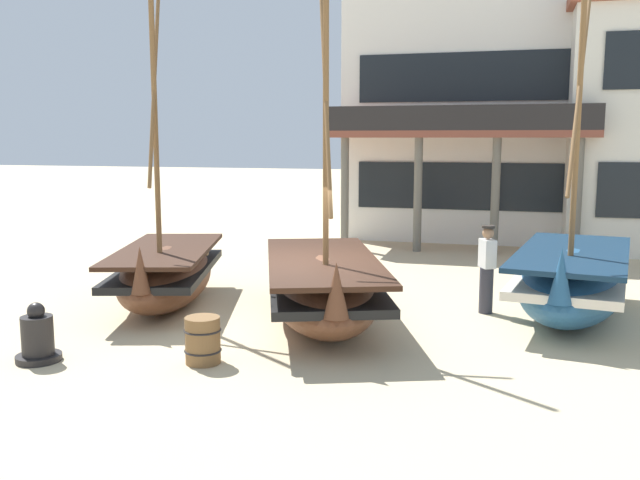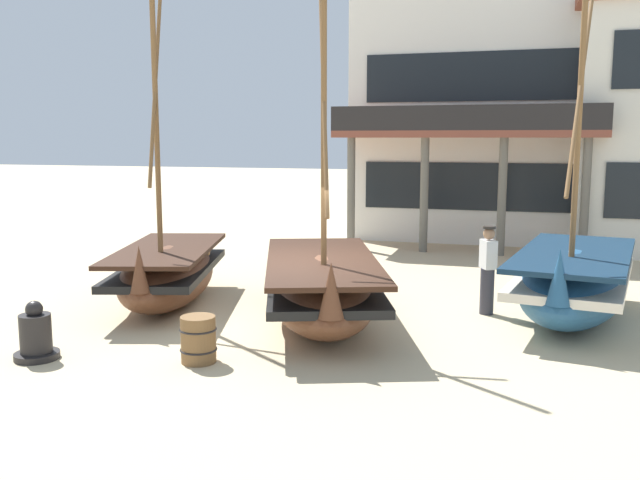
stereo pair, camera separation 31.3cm
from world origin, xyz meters
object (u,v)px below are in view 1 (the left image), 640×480
Objects in this scene: capstan_winch at (38,339)px; fisherman_by_hull at (487,270)px; fishing_boat_near_left at (572,280)px; fishing_boat_far_right at (323,287)px; fishing_boat_centre_large at (166,273)px; harbor_building_main at (470,85)px; wooden_barrel at (203,340)px.

fisherman_by_hull is at bearing 36.72° from capstan_winch.
fishing_boat_near_left reaches higher than capstan_winch.
fishing_boat_far_right reaches higher than fishing_boat_near_left.
fishing_boat_centre_large reaches higher than fisherman_by_hull.
fishing_boat_centre_large is 3.56× the size of fisherman_by_hull.
fisherman_by_hull is at bearing 10.04° from fishing_boat_centre_large.
fishing_boat_far_right is 14.06m from harbor_building_main.
fishing_boat_near_left is at bearing 19.99° from fishing_boat_far_right.
fishing_boat_far_right is 3.64× the size of fisherman_by_hull.
fisherman_by_hull reaches higher than capstan_winch.
fishing_boat_centre_large is at bearing -111.40° from harbor_building_main.
harbor_building_main is at bearing 82.76° from fishing_boat_far_right.
fisherman_by_hull is 2.41× the size of wooden_barrel.
fisherman_by_hull is at bearing -177.40° from fishing_boat_near_left.
fishing_boat_centre_large is at bearing 125.89° from wooden_barrel.
harbor_building_main reaches higher than fisherman_by_hull.
fishing_boat_far_right reaches higher than fisherman_by_hull.
fishing_boat_centre_large is 3.66m from capstan_winch.
harbor_building_main is at bearing 80.01° from wooden_barrel.
harbor_building_main reaches higher than fishing_boat_far_right.
fishing_boat_centre_large is 6.67× the size of capstan_winch.
fisherman_by_hull is at bearing -84.48° from harbor_building_main.
capstan_winch is at bearing -166.65° from wooden_barrel.
fishing_boat_far_right is at bearing -151.78° from fisherman_by_hull.
fishing_boat_centre_large is 14.46m from harbor_building_main.
harbor_building_main is (2.80, 15.88, 4.78)m from wooden_barrel.
fishing_boat_far_right is 4.79m from capstan_winch.
fishing_boat_near_left is at bearing 37.78° from wooden_barrel.
fishing_boat_far_right is 6.83× the size of capstan_winch.
fishing_boat_near_left is 6.83× the size of capstan_winch.
capstan_winch is (-0.20, -3.64, -0.31)m from fishing_boat_centre_large.
fishing_boat_near_left is at bearing 8.58° from fishing_boat_centre_large.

